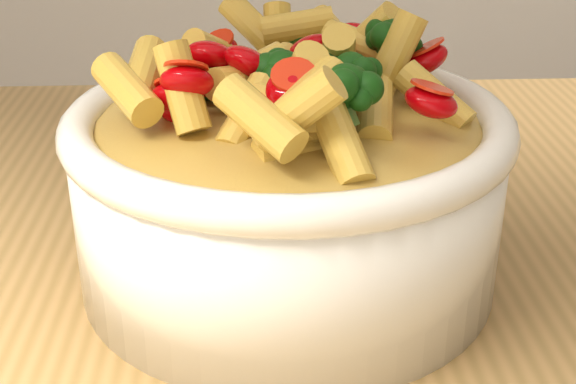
{
  "coord_description": "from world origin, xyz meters",
  "views": [
    {
      "loc": [
        -0.01,
        -0.43,
        1.17
      ],
      "look_at": [
        0.02,
        0.01,
        0.96
      ],
      "focal_mm": 50.0,
      "sensor_mm": 36.0,
      "label": 1
    }
  ],
  "objects": [
    {
      "name": "pasta_salad",
      "position": [
        0.02,
        0.01,
        1.03
      ],
      "size": [
        0.21,
        0.21,
        0.05
      ],
      "color": "#EBCB4A",
      "rests_on": "serving_bowl"
    },
    {
      "name": "serving_bowl",
      "position": [
        0.02,
        0.01,
        0.96
      ],
      "size": [
        0.26,
        0.26,
        0.11
      ],
      "color": "white",
      "rests_on": "table"
    }
  ]
}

